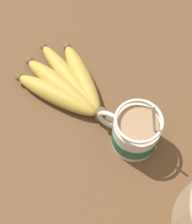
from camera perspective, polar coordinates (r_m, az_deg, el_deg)
table at (r=67.35cm, az=2.13°, el=-0.72°), size 103.74×103.74×3.93cm
coffee_mug at (r=59.34cm, az=7.13°, el=-3.75°), size 12.75×8.93×16.12cm
banana_bunch at (r=66.99cm, az=-5.36°, el=5.09°), size 22.09×15.98×4.29cm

